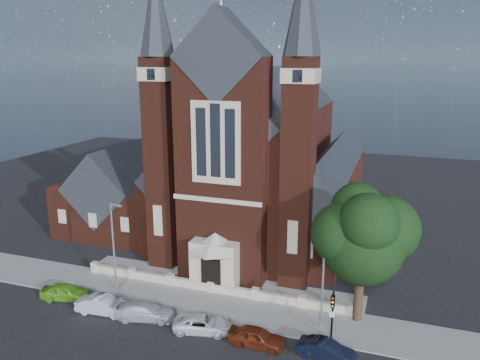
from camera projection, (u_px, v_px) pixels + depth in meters
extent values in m
plane|color=black|center=(243.00, 255.00, 48.70)|extent=(120.00, 120.00, 0.00)
cube|color=gray|center=(202.00, 303.00, 39.10)|extent=(60.00, 5.00, 0.12)
cube|color=gray|center=(220.00, 282.00, 42.76)|extent=(26.00, 3.00, 0.14)
cube|color=#B6A790|center=(211.00, 292.00, 40.93)|extent=(24.00, 0.40, 0.90)
cube|color=#441C12|center=(270.00, 169.00, 56.09)|extent=(10.00, 30.00, 14.00)
cube|color=black|center=(271.00, 110.00, 54.33)|extent=(10.00, 30.20, 10.00)
cube|color=#441C12|center=(209.00, 190.00, 58.31)|extent=(5.00, 26.00, 8.00)
cube|color=#441C12|center=(330.00, 201.00, 53.54)|extent=(5.00, 26.00, 8.00)
cube|color=black|center=(209.00, 158.00, 57.31)|extent=(5.01, 26.20, 5.01)
cube|color=black|center=(332.00, 167.00, 52.54)|extent=(5.01, 26.20, 5.01)
cube|color=#441C12|center=(223.00, 174.00, 41.16)|extent=(8.00, 3.00, 20.00)
cube|color=black|center=(222.00, 57.00, 38.66)|extent=(8.00, 3.20, 8.00)
cube|color=#B6A790|center=(216.00, 143.00, 38.99)|extent=(4.40, 0.15, 7.00)
cube|color=black|center=(215.00, 141.00, 38.88)|extent=(0.90, 0.08, 6.20)
cube|color=#B6A790|center=(215.00, 264.00, 41.29)|extent=(4.20, 2.00, 4.40)
cube|color=black|center=(211.00, 276.00, 40.48)|extent=(1.80, 0.12, 3.20)
cone|color=#B6A790|center=(215.00, 241.00, 40.74)|extent=(4.60, 4.60, 1.60)
cube|color=#441C12|center=(163.00, 166.00, 44.15)|extent=(2.60, 2.60, 20.00)
cube|color=#B6A790|center=(159.00, 74.00, 42.01)|extent=(2.80, 2.80, 1.20)
cone|color=black|center=(156.00, 9.00, 40.63)|extent=(3.20, 3.20, 8.00)
cube|color=#441C12|center=(298.00, 177.00, 40.01)|extent=(2.60, 2.60, 20.00)
cube|color=#B6A790|center=(301.00, 76.00, 37.88)|extent=(2.80, 2.80, 1.20)
cone|color=black|center=(303.00, 4.00, 36.50)|extent=(3.20, 3.20, 8.00)
cube|color=#441C12|center=(124.00, 204.00, 55.78)|extent=(12.00, 12.00, 6.00)
cube|color=black|center=(123.00, 180.00, 55.03)|extent=(8.49, 12.20, 8.49)
cylinder|color=black|center=(359.00, 291.00, 35.87)|extent=(0.70, 0.70, 5.00)
sphere|color=black|center=(362.00, 243.00, 34.87)|extent=(6.40, 6.40, 6.40)
sphere|color=black|center=(368.00, 223.00, 33.14)|extent=(4.40, 4.40, 4.40)
cylinder|color=gray|center=(114.00, 249.00, 40.18)|extent=(0.16, 0.16, 8.00)
cube|color=gray|center=(116.00, 205.00, 39.02)|extent=(1.00, 0.15, 0.18)
cube|color=gray|center=(120.00, 206.00, 38.91)|extent=(0.35, 0.22, 0.12)
cylinder|color=gray|center=(323.00, 280.00, 34.46)|extent=(0.16, 0.16, 8.00)
cube|color=gray|center=(332.00, 230.00, 33.30)|extent=(1.00, 0.15, 0.18)
cube|color=gray|center=(338.00, 232.00, 33.19)|extent=(0.35, 0.22, 0.12)
cylinder|color=black|center=(332.00, 317.00, 33.28)|extent=(0.14, 0.14, 4.00)
cube|color=black|center=(333.00, 301.00, 32.81)|extent=(0.28, 0.22, 0.90)
sphere|color=red|center=(333.00, 298.00, 32.62)|extent=(0.14, 0.14, 0.14)
sphere|color=#CC8C0C|center=(333.00, 302.00, 32.69)|extent=(0.14, 0.14, 0.14)
sphere|color=#0C9919|center=(332.00, 306.00, 32.77)|extent=(0.14, 0.14, 0.14)
imported|color=#5FA821|center=(66.00, 292.00, 39.56)|extent=(4.41, 2.62, 1.41)
imported|color=#B5B7BD|center=(103.00, 305.00, 37.40)|extent=(4.51, 1.95, 1.44)
imported|color=#B8BDC1|center=(145.00, 311.00, 36.58)|extent=(5.02, 2.97, 1.36)
imported|color=white|center=(203.00, 324.00, 34.93)|extent=(4.77, 3.00, 1.23)
imported|color=#5C220F|center=(256.00, 337.00, 33.13)|extent=(4.11, 1.66, 1.40)
imported|color=black|center=(326.00, 350.00, 31.69)|extent=(4.07, 1.79, 1.30)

